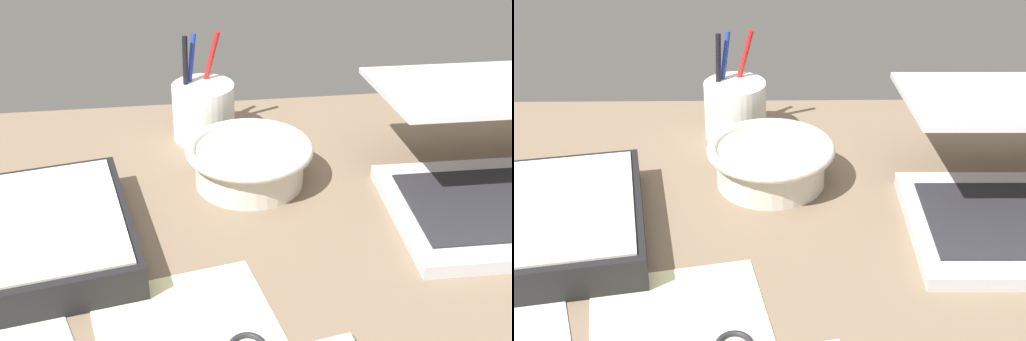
{
  "view_description": "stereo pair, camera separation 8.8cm",
  "coord_description": "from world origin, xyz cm",
  "views": [
    {
      "loc": [
        -10.06,
        -62.39,
        52.72
      ],
      "look_at": [
        -0.24,
        13.34,
        9.0
      ],
      "focal_mm": 50.0,
      "sensor_mm": 36.0,
      "label": 1
    },
    {
      "loc": [
        -1.3,
        -63.02,
        52.72
      ],
      "look_at": [
        -0.24,
        13.34,
        9.0
      ],
      "focal_mm": 50.0,
      "sensor_mm": 36.0,
      "label": 2
    }
  ],
  "objects": [
    {
      "name": "pen_cup",
      "position": [
        -5.3,
        36.98,
        6.54
      ],
      "size": [
        9.48,
        9.48,
        16.46
      ],
      "color": "white",
      "rests_on": "desk_top"
    },
    {
      "name": "desk_top",
      "position": [
        0.0,
        0.0,
        1.0
      ],
      "size": [
        140.0,
        100.0,
        2.0
      ],
      "primitive_type": "cube",
      "color": "#75604C",
      "rests_on": "ground"
    },
    {
      "name": "bowl",
      "position": [
        0.26,
        22.32,
        5.34
      ],
      "size": [
        17.52,
        17.52,
        5.97
      ],
      "color": "silver",
      "rests_on": "desk_top"
    }
  ]
}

